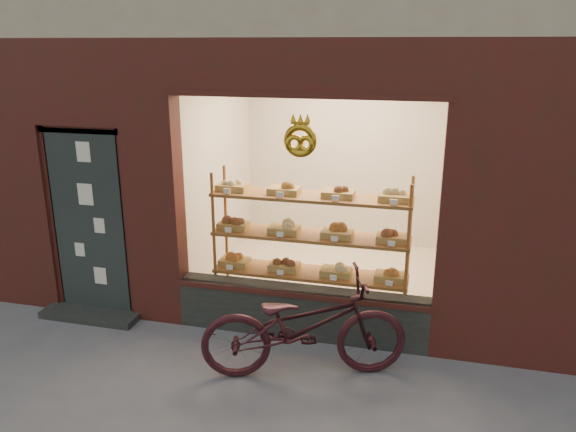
# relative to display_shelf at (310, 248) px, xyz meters

# --- Properties ---
(display_shelf) EXTENTS (2.20, 0.45, 1.70)m
(display_shelf) POSITION_rel_display_shelf_xyz_m (0.00, 0.00, 0.00)
(display_shelf) COLOR brown
(display_shelf) RESTS_ON ground
(bicycle) EXTENTS (2.05, 1.24, 1.02)m
(bicycle) POSITION_rel_display_shelf_xyz_m (0.19, -1.15, -0.35)
(bicycle) COLOR black
(bicycle) RESTS_ON ground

